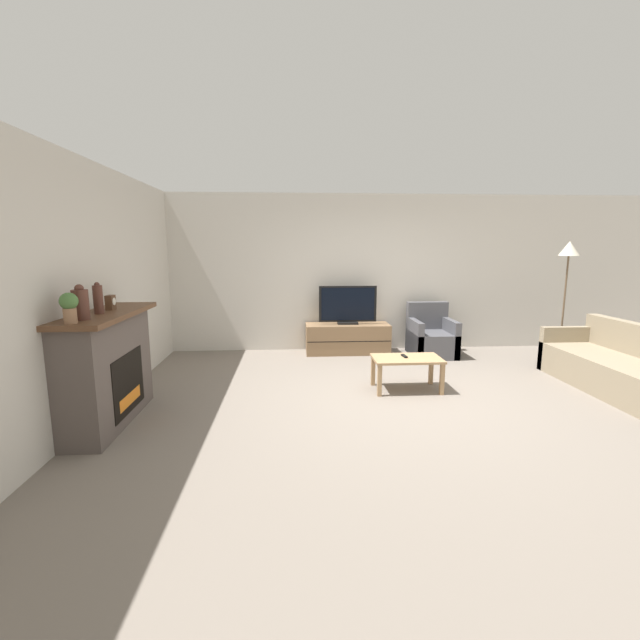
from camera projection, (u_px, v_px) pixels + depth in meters
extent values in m
plane|color=slate|center=(402.00, 398.00, 5.15)|extent=(24.00, 24.00, 0.00)
cube|color=beige|center=(366.00, 273.00, 7.50)|extent=(12.00, 0.06, 2.70)
cube|color=beige|center=(100.00, 288.00, 4.70)|extent=(0.06, 12.00, 2.70)
cube|color=#564C47|center=(108.00, 371.00, 4.36)|extent=(0.40, 1.43, 1.11)
cube|color=black|center=(129.00, 383.00, 4.39)|extent=(0.01, 0.79, 0.61)
cube|color=orange|center=(130.00, 398.00, 4.42)|extent=(0.01, 0.55, 0.12)
cube|color=brown|center=(106.00, 314.00, 4.26)|extent=(0.52, 1.55, 0.05)
cylinder|color=#512D23|center=(81.00, 305.00, 3.78)|extent=(0.14, 0.14, 0.27)
sphere|color=#512D23|center=(79.00, 289.00, 3.75)|extent=(0.08, 0.08, 0.08)
cylinder|color=#512D23|center=(98.00, 300.00, 4.12)|extent=(0.09, 0.09, 0.28)
sphere|color=#512D23|center=(97.00, 285.00, 4.10)|extent=(0.05, 0.05, 0.05)
cube|color=brown|center=(110.00, 302.00, 4.40)|extent=(0.07, 0.11, 0.15)
cylinder|color=white|center=(114.00, 301.00, 4.40)|extent=(0.00, 0.08, 0.08)
cylinder|color=#936B4C|center=(70.00, 316.00, 3.60)|extent=(0.10, 0.10, 0.13)
sphere|color=#477038|center=(69.00, 301.00, 3.58)|extent=(0.15, 0.15, 0.15)
cube|color=brown|center=(347.00, 338.00, 7.34)|extent=(1.42, 0.51, 0.50)
cube|color=black|center=(349.00, 342.00, 7.09)|extent=(1.39, 0.01, 0.01)
cube|color=black|center=(348.00, 323.00, 7.29)|extent=(0.34, 0.18, 0.04)
cube|color=black|center=(348.00, 304.00, 7.24)|extent=(0.98, 0.03, 0.61)
cube|color=black|center=(348.00, 304.00, 7.22)|extent=(0.90, 0.01, 0.55)
cube|color=#4C4C51|center=(432.00, 344.00, 7.17)|extent=(0.70, 0.76, 0.40)
cube|color=#4C4C51|center=(427.00, 315.00, 7.40)|extent=(0.70, 0.14, 0.47)
cube|color=#4C4C51|center=(414.00, 338.00, 7.13)|extent=(0.10, 0.76, 0.61)
cube|color=#4C4C51|center=(450.00, 337.00, 7.17)|extent=(0.10, 0.76, 0.61)
cube|color=#A37F56|center=(407.00, 359.00, 5.39)|extent=(0.86, 0.50, 0.03)
cube|color=#A37F56|center=(380.00, 381.00, 5.20)|extent=(0.05, 0.05, 0.39)
cube|color=#A37F56|center=(442.00, 379.00, 5.25)|extent=(0.05, 0.05, 0.39)
cube|color=#A37F56|center=(373.00, 371.00, 5.61)|extent=(0.05, 0.05, 0.39)
cube|color=#A37F56|center=(431.00, 370.00, 5.66)|extent=(0.05, 0.05, 0.39)
cube|color=black|center=(404.00, 356.00, 5.43)|extent=(0.05, 0.15, 0.02)
cube|color=gray|center=(620.00, 376.00, 5.34)|extent=(0.86, 2.17, 0.42)
cube|color=gray|center=(568.00, 348.00, 6.33)|extent=(0.86, 0.11, 0.64)
cylinder|color=black|center=(558.00, 361.00, 6.78)|extent=(0.30, 0.30, 0.01)
cylinder|color=brown|center=(563.00, 309.00, 6.64)|extent=(0.03, 0.03, 1.65)
cone|color=beige|center=(569.00, 248.00, 6.49)|extent=(0.30, 0.30, 0.22)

